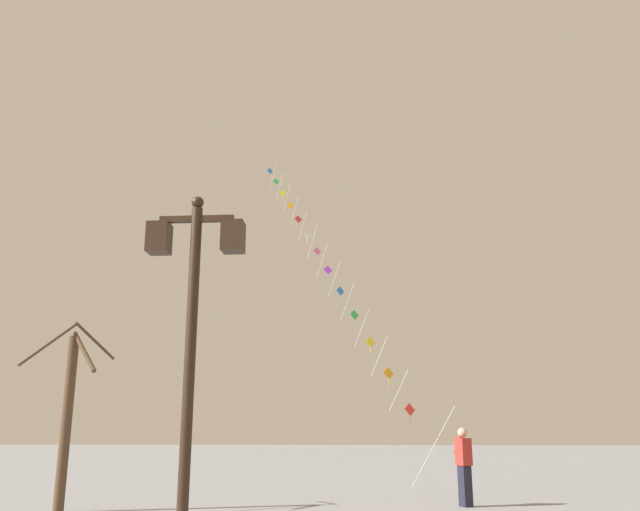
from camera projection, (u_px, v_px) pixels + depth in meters
name	position (u px, v px, depth m)	size (l,w,h in m)	color
ground_plane	(397.00, 486.00, 20.74)	(160.00, 160.00, 0.00)	gray
twin_lantern_lamp_post	(193.00, 302.00, 8.46)	(1.26, 0.28, 4.59)	black
kite_train	(324.00, 264.00, 26.90)	(7.51, 17.37, 15.83)	brown
kite_flyer	(464.00, 464.00, 15.15)	(0.37, 0.62, 1.71)	#1E1E2D
bare_tree	(68.00, 413.00, 14.36)	(1.48, 2.08, 3.99)	#4C3826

